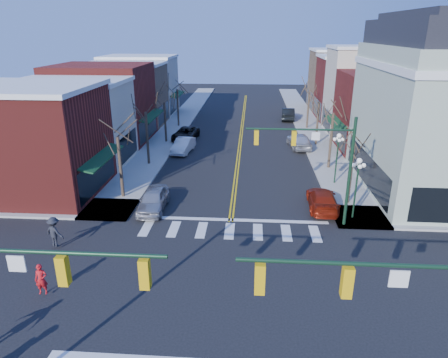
% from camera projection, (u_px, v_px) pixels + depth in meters
% --- Properties ---
extents(ground, '(160.00, 160.00, 0.00)m').
position_uv_depth(ground, '(222.00, 290.00, 19.64)').
color(ground, black).
rests_on(ground, ground).
extents(sidewalk_left, '(3.50, 70.00, 0.15)m').
position_uv_depth(sidewalk_left, '(148.00, 161.00, 38.87)').
color(sidewalk_left, '#9E9B93').
rests_on(sidewalk_left, ground).
extents(sidewalk_right, '(3.50, 70.00, 0.15)m').
position_uv_depth(sidewalk_right, '(330.00, 165.00, 37.72)').
color(sidewalk_right, '#9E9B93').
rests_on(sidewalk_right, ground).
extents(bldg_left_brick_a, '(10.00, 8.50, 8.00)m').
position_uv_depth(bldg_left_brick_a, '(30.00, 143.00, 30.22)').
color(bldg_left_brick_a, maroon).
rests_on(bldg_left_brick_a, ground).
extents(bldg_left_stucco_a, '(10.00, 7.00, 7.50)m').
position_uv_depth(bldg_left_stucco_a, '(74.00, 124.00, 37.55)').
color(bldg_left_stucco_a, beige).
rests_on(bldg_left_stucco_a, ground).
extents(bldg_left_brick_b, '(10.00, 9.00, 8.50)m').
position_uv_depth(bldg_left_brick_b, '(103.00, 104.00, 44.85)').
color(bldg_left_brick_b, maroon).
rests_on(bldg_left_brick_b, ground).
extents(bldg_left_tan, '(10.00, 7.50, 7.80)m').
position_uv_depth(bldg_left_tan, '(125.00, 95.00, 52.68)').
color(bldg_left_tan, '#8D6D4E').
rests_on(bldg_left_tan, ground).
extents(bldg_left_stucco_b, '(10.00, 8.00, 8.20)m').
position_uv_depth(bldg_left_stucco_b, '(141.00, 86.00, 59.85)').
color(bldg_left_stucco_b, beige).
rests_on(bldg_left_stucco_b, ground).
extents(bldg_right_brick_a, '(10.00, 8.50, 8.00)m').
position_uv_depth(bldg_right_brick_a, '(390.00, 113.00, 41.28)').
color(bldg_right_brick_a, maroon).
rests_on(bldg_right_brick_a, ground).
extents(bldg_right_stucco, '(10.00, 7.00, 10.00)m').
position_uv_depth(bldg_right_stucco, '(371.00, 92.00, 48.17)').
color(bldg_right_stucco, beige).
rests_on(bldg_right_stucco, ground).
extents(bldg_right_brick_b, '(10.00, 8.00, 8.50)m').
position_uv_depth(bldg_right_brick_b, '(355.00, 90.00, 55.44)').
color(bldg_right_brick_b, maroon).
rests_on(bldg_right_brick_b, ground).
extents(bldg_right_tan, '(10.00, 8.00, 9.00)m').
position_uv_depth(bldg_right_tan, '(343.00, 81.00, 62.82)').
color(bldg_right_tan, '#8D6D4E').
rests_on(bldg_right_tan, ground).
extents(traffic_mast_near_left, '(6.60, 0.28, 7.20)m').
position_uv_depth(traffic_mast_near_left, '(11.00, 302.00, 11.43)').
color(traffic_mast_near_left, '#14331E').
rests_on(traffic_mast_near_left, ground).
extents(traffic_mast_near_right, '(6.60, 0.28, 7.20)m').
position_uv_depth(traffic_mast_near_right, '(408.00, 320.00, 10.71)').
color(traffic_mast_near_right, '#14331E').
rests_on(traffic_mast_near_right, ground).
extents(traffic_mast_far_right, '(6.60, 0.28, 7.20)m').
position_uv_depth(traffic_mast_far_right, '(321.00, 157.00, 24.54)').
color(traffic_mast_far_right, '#14331E').
rests_on(traffic_mast_far_right, ground).
extents(lamppost_corner, '(0.36, 0.36, 4.33)m').
position_uv_depth(lamppost_corner, '(357.00, 178.00, 26.00)').
color(lamppost_corner, '#14331E').
rests_on(lamppost_corner, ground).
extents(lamppost_midblock, '(0.36, 0.36, 4.33)m').
position_uv_depth(lamppost_midblock, '(338.00, 150.00, 32.07)').
color(lamppost_midblock, '#14331E').
rests_on(lamppost_midblock, ground).
extents(tree_left_a, '(0.24, 0.24, 4.76)m').
position_uv_depth(tree_left_a, '(121.00, 168.00, 29.63)').
color(tree_left_a, '#382B21').
rests_on(tree_left_a, ground).
extents(tree_left_b, '(0.24, 0.24, 5.04)m').
position_uv_depth(tree_left_b, '(147.00, 139.00, 37.05)').
color(tree_left_b, '#382B21').
rests_on(tree_left_b, ground).
extents(tree_left_c, '(0.24, 0.24, 4.55)m').
position_uv_depth(tree_left_c, '(165.00, 123.00, 44.61)').
color(tree_left_c, '#382B21').
rests_on(tree_left_c, ground).
extents(tree_left_d, '(0.24, 0.24, 4.90)m').
position_uv_depth(tree_left_d, '(178.00, 108.00, 52.02)').
color(tree_left_d, '#382B21').
rests_on(tree_left_d, ground).
extents(tree_right_a, '(0.24, 0.24, 4.62)m').
position_uv_depth(tree_right_a, '(350.00, 175.00, 28.55)').
color(tree_right_a, '#382B21').
rests_on(tree_right_a, ground).
extents(tree_right_b, '(0.24, 0.24, 5.18)m').
position_uv_depth(tree_right_b, '(331.00, 142.00, 35.93)').
color(tree_right_b, '#382B21').
rests_on(tree_right_b, ground).
extents(tree_right_c, '(0.24, 0.24, 4.83)m').
position_uv_depth(tree_right_c, '(317.00, 124.00, 43.46)').
color(tree_right_c, '#382B21').
rests_on(tree_right_c, ground).
extents(tree_right_d, '(0.24, 0.24, 4.97)m').
position_uv_depth(tree_right_d, '(308.00, 110.00, 50.91)').
color(tree_right_d, '#382B21').
rests_on(tree_right_d, ground).
extents(car_left_near, '(1.89, 4.50, 1.52)m').
position_uv_depth(car_left_near, '(153.00, 200.00, 28.21)').
color(car_left_near, '#A5A5A9').
rests_on(car_left_near, ground).
extents(car_left_mid, '(2.09, 4.61, 1.47)m').
position_uv_depth(car_left_mid, '(183.00, 145.00, 41.58)').
color(car_left_mid, white).
rests_on(car_left_mid, ground).
extents(car_left_far, '(2.97, 5.34, 1.41)m').
position_uv_depth(car_left_far, '(186.00, 134.00, 46.38)').
color(car_left_far, black).
rests_on(car_left_far, ground).
extents(car_right_near, '(2.14, 4.86, 1.39)m').
position_uv_depth(car_right_near, '(322.00, 199.00, 28.41)').
color(car_right_near, maroon).
rests_on(car_right_near, ground).
extents(car_right_mid, '(2.60, 5.15, 1.68)m').
position_uv_depth(car_right_mid, '(299.00, 141.00, 42.97)').
color(car_right_mid, silver).
rests_on(car_right_mid, ground).
extents(car_right_far, '(2.12, 5.19, 1.67)m').
position_uv_depth(car_right_far, '(288.00, 114.00, 56.74)').
color(car_right_far, black).
rests_on(car_right_far, ground).
extents(pedestrian_red_a, '(0.63, 0.47, 1.57)m').
position_uv_depth(pedestrian_red_a, '(41.00, 279.00, 18.90)').
color(pedestrian_red_a, red).
rests_on(pedestrian_red_a, sidewalk_left).
extents(pedestrian_dark_b, '(1.35, 1.06, 1.83)m').
position_uv_depth(pedestrian_dark_b, '(54.00, 232.00, 23.06)').
color(pedestrian_dark_b, black).
rests_on(pedestrian_dark_b, sidewalk_left).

